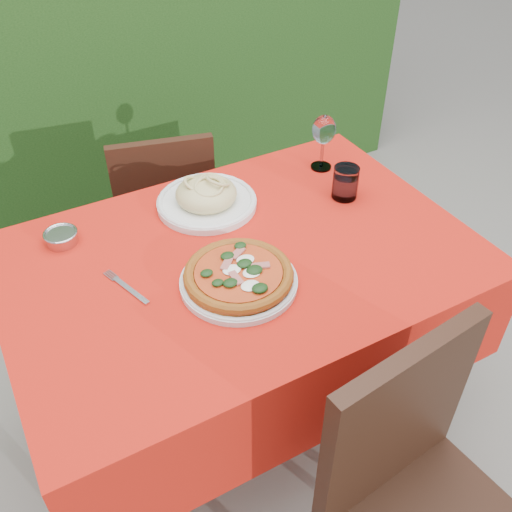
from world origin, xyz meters
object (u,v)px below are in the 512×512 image
pizza_plate (239,277)px  steel_ramekin (61,238)px  chair_near (419,495)px  water_glass (345,184)px  pasta_plate (206,197)px  wine_glass (324,132)px  chair_far (166,210)px  fork (131,290)px

pizza_plate → steel_ramekin: 0.52m
chair_near → water_glass: size_ratio=8.86×
water_glass → pasta_plate: bearing=157.7°
chair_near → pasta_plate: (-0.06, 0.93, 0.26)m
wine_glass → water_glass: bearing=-101.1°
chair_near → steel_ramekin: 1.11m
water_glass → steel_ramekin: (-0.82, 0.19, -0.03)m
pizza_plate → wine_glass: size_ratio=1.87×
chair_near → water_glass: bearing=61.0°
pizza_plate → wine_glass: bearing=36.6°
chair_far → pizza_plate: same height
pizza_plate → pasta_plate: 0.36m
chair_near → pasta_plate: 0.97m
chair_far → water_glass: (0.38, -0.59, 0.33)m
water_glass → steel_ramekin: water_glass is taller
fork → steel_ramekin: bearing=91.8°
water_glass → wine_glass: wine_glass is taller
pizza_plate → water_glass: water_glass is taller
chair_far → water_glass: 0.78m
pasta_plate → steel_ramekin: bearing=175.6°
wine_glass → steel_ramekin: wine_glass is taller
pasta_plate → chair_near: bearing=-86.1°
water_glass → steel_ramekin: bearing=166.7°
pizza_plate → pasta_plate: size_ratio=1.17×
chair_near → steel_ramekin: chair_near is taller
chair_near → fork: (-0.39, 0.69, 0.23)m
pizza_plate → fork: bearing=156.5°
pasta_plate → chair_far: bearing=88.7°
water_glass → fork: size_ratio=0.55×
pizza_plate → water_glass: 0.51m
chair_near → steel_ramekin: bearing=110.7°
chair_near → pizza_plate: (-0.14, 0.58, 0.25)m
fork → pasta_plate: bearing=19.2°
pizza_plate → fork: 0.27m
steel_ramekin → pasta_plate: bearing=-4.4°
chair_far → water_glass: bearing=136.8°
pizza_plate → fork: size_ratio=1.89×
pasta_plate → steel_ramekin: 0.43m
pasta_plate → fork: 0.41m
pizza_plate → chair_far: bearing=83.7°
pasta_plate → water_glass: 0.42m
water_glass → fork: (-0.72, -0.09, -0.04)m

